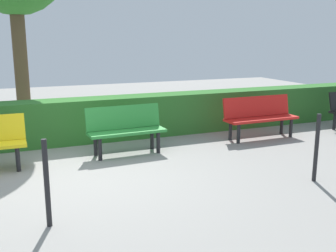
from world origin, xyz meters
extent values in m
plane|color=gray|center=(0.00, 0.00, 0.00)|extent=(23.47, 23.47, 0.00)
cylinder|color=black|center=(-6.04, -0.87, 0.20)|extent=(0.07, 0.07, 0.39)
cube|color=red|center=(-4.02, -0.83, 0.41)|extent=(1.60, 0.44, 0.05)
cube|color=red|center=(-4.02, -1.02, 0.65)|extent=(1.60, 0.14, 0.42)
cylinder|color=black|center=(-4.67, -0.69, 0.20)|extent=(0.07, 0.07, 0.39)
cylinder|color=black|center=(-4.67, -0.99, 0.20)|extent=(0.07, 0.07, 0.39)
cylinder|color=black|center=(-3.38, -0.67, 0.20)|extent=(0.07, 0.07, 0.39)
cylinder|color=black|center=(-3.37, -0.97, 0.20)|extent=(0.07, 0.07, 0.39)
cube|color=#2D8C38|center=(-1.12, -0.77, 0.41)|extent=(1.40, 0.47, 0.05)
cube|color=#2D8C38|center=(-1.11, -0.96, 0.65)|extent=(1.38, 0.17, 0.42)
cylinder|color=black|center=(-1.67, -0.65, 0.20)|extent=(0.07, 0.07, 0.39)
cylinder|color=black|center=(-1.65, -0.95, 0.20)|extent=(0.07, 0.07, 0.39)
cylinder|color=black|center=(-0.59, -0.60, 0.20)|extent=(0.07, 0.07, 0.39)
cylinder|color=black|center=(-0.57, -0.90, 0.20)|extent=(0.07, 0.07, 0.39)
cylinder|color=black|center=(0.73, -0.53, 0.20)|extent=(0.07, 0.07, 0.39)
cylinder|color=black|center=(0.73, -0.83, 0.20)|extent=(0.07, 0.07, 0.39)
cube|color=#2D6B28|center=(-1.21, -2.00, 0.43)|extent=(19.47, 0.62, 0.87)
cylinder|color=brown|center=(0.45, -3.68, 1.48)|extent=(0.31, 0.31, 2.97)
cylinder|color=black|center=(-3.26, 1.57, 0.50)|extent=(0.06, 0.06, 1.00)
cylinder|color=black|center=(0.49, 1.57, 0.50)|extent=(0.06, 0.06, 1.00)
camera|label=1|loc=(0.82, 5.86, 2.06)|focal=42.54mm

